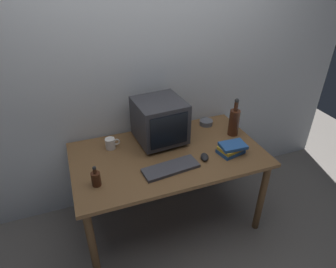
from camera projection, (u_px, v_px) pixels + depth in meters
ground_plane at (168, 217)px, 2.71m from camera, size 6.00×6.00×0.00m
back_wall at (148, 71)px, 2.45m from camera, size 4.00×0.08×2.50m
desk at (168, 161)px, 2.37m from camera, size 1.51×0.86×0.73m
crt_monitor at (159, 121)px, 2.38m from camera, size 0.41×0.42×0.37m
keyboard at (171, 168)px, 2.15m from camera, size 0.43×0.19×0.02m
computer_mouse at (205, 157)px, 2.25m from camera, size 0.09×0.11×0.04m
bottle_tall at (234, 121)px, 2.51m from camera, size 0.09×0.09×0.34m
bottle_short at (96, 178)px, 1.98m from camera, size 0.06×0.06×0.16m
book_stack at (231, 149)px, 2.31m from camera, size 0.22×0.18×0.09m
mug at (111, 143)px, 2.36m from camera, size 0.12×0.08×0.09m
cd_spindle at (206, 122)px, 2.71m from camera, size 0.12×0.12×0.04m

